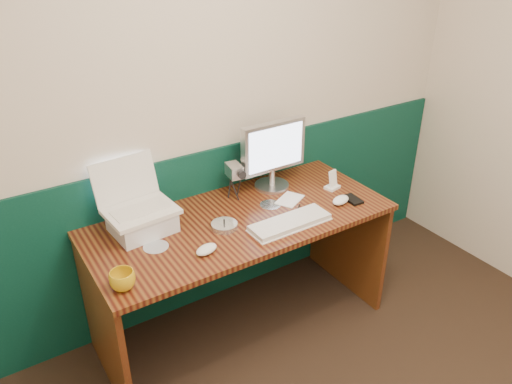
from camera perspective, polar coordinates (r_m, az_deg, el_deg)
back_wall at (r=2.71m, az=-5.53°, el=9.78°), size 3.50×0.04×2.50m
wainscot at (r=3.02m, az=-4.78°, el=-3.90°), size 3.48×0.02×1.00m
desk at (r=2.82m, az=-1.66°, el=-9.48°), size 1.60×0.70×0.75m
laptop_riser at (r=2.54m, az=-12.88°, el=-3.36°), size 0.31×0.27×0.10m
laptop at (r=2.45m, az=-13.34°, el=0.38°), size 0.35×0.28×0.28m
monitor at (r=2.83m, az=1.87°, el=4.19°), size 0.40×0.12×0.40m
keyboard at (r=2.55m, az=3.89°, el=-3.56°), size 0.43×0.15×0.02m
mouse_right at (r=2.77m, az=9.66°, el=-0.91°), size 0.13×0.10×0.04m
mouse_left at (r=2.34m, az=-5.69°, el=-6.54°), size 0.13×0.10×0.04m
mug at (r=2.18m, az=-15.01°, el=-9.71°), size 0.11×0.11×0.09m
camcorder at (r=2.76m, az=-2.48°, el=1.10°), size 0.10×0.13×0.19m
cd_spindle at (r=2.52m, az=-3.64°, el=-3.86°), size 0.13×0.13×0.03m
cd_loose_a at (r=2.43m, az=-11.37°, el=-6.15°), size 0.12×0.12×0.00m
cd_loose_b at (r=2.73m, az=1.63°, el=-1.45°), size 0.11×0.11×0.00m
pen at (r=2.68m, az=4.78°, el=-2.07°), size 0.10×0.09×0.01m
papers at (r=2.78m, az=3.86°, el=-0.87°), size 0.20×0.17×0.00m
dock at (r=2.93m, az=8.70°, el=0.55°), size 0.09×0.08×0.02m
music_player at (r=2.90m, az=8.78°, el=1.54°), size 0.06×0.04×0.10m
pda at (r=2.82m, az=10.99°, el=-0.83°), size 0.08×0.12×0.01m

